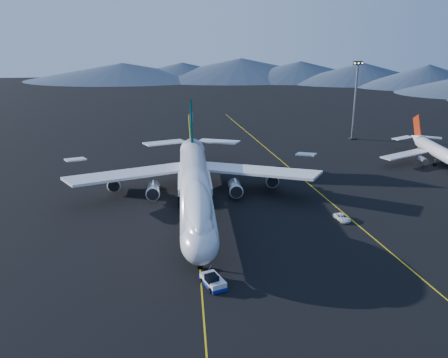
{
  "coord_description": "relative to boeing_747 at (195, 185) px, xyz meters",
  "views": [
    {
      "loc": [
        -2.15,
        -102.14,
        41.12
      ],
      "look_at": [
        6.55,
        3.25,
        6.0
      ],
      "focal_mm": 40.0,
      "sensor_mm": 36.0,
      "label": 1
    }
  ],
  "objects": [
    {
      "name": "taxiway_line_side",
      "position": [
        30.0,
        9.97,
        -5.8
      ],
      "size": [
        28.08,
        198.09,
        0.01
      ],
      "primitive_type": "cube",
      "rotation": [
        0.0,
        0.0,
        0.14
      ],
      "color": "#DEBD0D",
      "rests_on": "ground"
    },
    {
      "name": "taxiway_line_main",
      "position": [
        -0.0,
        -0.03,
        -5.8
      ],
      "size": [
        0.25,
        220.0,
        0.01
      ],
      "primitive_type": "cube",
      "color": "#DEBD0D",
      "rests_on": "ground"
    },
    {
      "name": "boeing_747",
      "position": [
        0.0,
        0.0,
        0.0
      ],
      "size": [
        59.62,
        72.43,
        19.37
      ],
      "color": "silver",
      "rests_on": "ground"
    },
    {
      "name": "ground",
      "position": [
        -0.0,
        -0.03,
        -5.81
      ],
      "size": [
        500.0,
        500.0,
        0.0
      ],
      "primitive_type": "plane",
      "color": "black",
      "rests_on": "ground"
    },
    {
      "name": "floodlight_mast",
      "position": [
        55.74,
        61.41,
        7.51
      ],
      "size": [
        3.25,
        2.44,
        26.3
      ],
      "rotation": [
        0.0,
        0.0,
        0.4
      ],
      "color": "black",
      "rests_on": "ground"
    },
    {
      "name": "service_van",
      "position": [
        30.42,
        -8.26,
        -5.18
      ],
      "size": [
        3.03,
        4.88,
        1.26
      ],
      "primitive_type": "imported",
      "rotation": [
        0.0,
        0.0,
        0.22
      ],
      "color": "white",
      "rests_on": "ground"
    },
    {
      "name": "pushback_tug",
      "position": [
        1.88,
        -32.41,
        -5.1
      ],
      "size": [
        4.37,
        5.79,
        2.26
      ],
      "rotation": [
        0.0,
        0.0,
        0.39
      ],
      "color": "silver",
      "rests_on": "ground"
    },
    {
      "name": "second_jet",
      "position": [
        70.65,
        27.77,
        -2.33
      ],
      "size": [
        35.86,
        40.51,
        11.53
      ],
      "rotation": [
        0.0,
        0.0,
        -0.1
      ],
      "color": "silver",
      "rests_on": "ground"
    }
  ]
}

